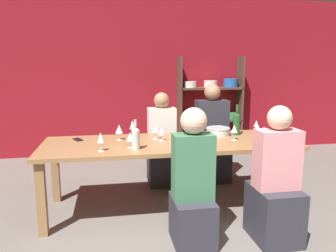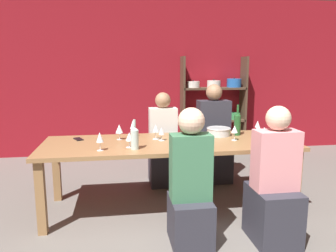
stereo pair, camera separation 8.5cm
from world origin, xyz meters
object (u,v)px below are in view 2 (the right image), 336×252
(wine_glass_white_b, at_px, (258,125))
(wine_glass_white_f, at_px, (258,128))
(wine_glass_empty_c, at_px, (133,125))
(person_far_a, at_px, (163,150))
(wine_glass_white_c, at_px, (235,130))
(wine_bottle_green, at_px, (237,123))
(wine_glass_empty_a, at_px, (119,129))
(wine_bottle_dark, at_px, (135,137))
(wine_glass_white_d, at_px, (100,138))
(cell_phone, at_px, (78,139))
(person_near_b, at_px, (274,192))
(wine_glass_white_a, at_px, (162,132))
(shelf_unit, at_px, (215,113))
(wine_glass_red_a, at_px, (264,131))
(dining_table, at_px, (169,149))
(mixing_bowl, at_px, (219,131))
(person_far_b, at_px, (213,145))
(person_near_a, at_px, (190,193))
(wine_glass_empty_b, at_px, (129,137))
(wine_glass_white_e, at_px, (156,129))

(wine_glass_white_b, distance_m, wine_glass_white_f, 0.26)
(wine_glass_empty_c, bearing_deg, person_far_a, 48.30)
(wine_glass_white_c, bearing_deg, wine_bottle_green, 63.76)
(wine_glass_white_c, relative_size, wine_glass_empty_a, 0.97)
(wine_glass_white_c, height_order, wine_glass_white_f, wine_glass_white_c)
(wine_glass_white_c, relative_size, wine_glass_empty_c, 0.86)
(wine_glass_white_f, relative_size, person_far_a, 0.13)
(wine_bottle_dark, height_order, wine_glass_empty_a, wine_bottle_dark)
(wine_glass_white_d, distance_m, wine_glass_empty_a, 0.49)
(cell_phone, height_order, person_near_b, person_near_b)
(person_near_b, bearing_deg, wine_glass_white_a, 134.55)
(wine_bottle_green, distance_m, person_far_a, 1.06)
(shelf_unit, distance_m, wine_glass_white_f, 2.20)
(wine_glass_red_a, bearing_deg, person_near_b, -105.95)
(cell_phone, bearing_deg, dining_table, -14.51)
(wine_bottle_green, bearing_deg, wine_glass_empty_c, 175.12)
(mixing_bowl, distance_m, person_far_b, 0.70)
(person_near_a, relative_size, person_far_a, 0.99)
(wine_glass_white_c, xyz_separation_m, person_near_b, (0.09, -0.77, -0.41))
(wine_glass_red_a, bearing_deg, mixing_bowl, 130.19)
(cell_phone, height_order, person_far_b, person_far_b)
(wine_glass_empty_b, bearing_deg, wine_glass_white_f, 8.65)
(mixing_bowl, bearing_deg, wine_glass_red_a, -49.81)
(wine_glass_red_a, xyz_separation_m, person_near_a, (-0.90, -0.55, -0.40))
(wine_glass_white_b, distance_m, person_far_a, 1.24)
(wine_bottle_dark, relative_size, wine_glass_white_c, 1.78)
(wine_glass_red_a, height_order, person_near_a, person_near_a)
(dining_table, height_order, wine_glass_white_e, wine_glass_white_e)
(wine_glass_white_c, xyz_separation_m, wine_glass_white_e, (-0.83, 0.18, 0.00))
(shelf_unit, distance_m, wine_glass_empty_a, 2.64)
(wine_glass_empty_a, bearing_deg, person_near_a, -57.80)
(dining_table, relative_size, person_near_a, 2.22)
(wine_glass_empty_b, bearing_deg, wine_bottle_dark, -58.74)
(wine_glass_empty_a, bearing_deg, wine_glass_empty_b, -75.71)
(shelf_unit, xyz_separation_m, wine_glass_empty_b, (-1.59, -2.40, 0.13))
(wine_bottle_dark, xyz_separation_m, person_near_b, (1.17, -0.55, -0.41))
(wine_bottle_dark, relative_size, person_near_b, 0.24)
(wine_glass_white_e, distance_m, person_far_a, 0.77)
(wine_glass_white_b, relative_size, person_near_b, 0.13)
(shelf_unit, relative_size, mixing_bowl, 6.09)
(wine_glass_white_a, height_order, wine_glass_empty_b, wine_glass_empty_b)
(wine_bottle_green, bearing_deg, wine_bottle_dark, -158.15)
(wine_bottle_dark, xyz_separation_m, wine_glass_white_d, (-0.33, -0.00, 0.01))
(wine_glass_white_a, bearing_deg, person_far_b, 44.21)
(wine_glass_white_e, xyz_separation_m, wine_glass_empty_b, (-0.30, -0.33, -0.01))
(wine_bottle_dark, relative_size, wine_glass_white_d, 1.63)
(wine_glass_white_e, height_order, wine_glass_red_a, same)
(person_far_a, bearing_deg, dining_table, 87.30)
(shelf_unit, height_order, wine_glass_red_a, shelf_unit)
(wine_glass_empty_a, bearing_deg, shelf_unit, 50.30)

